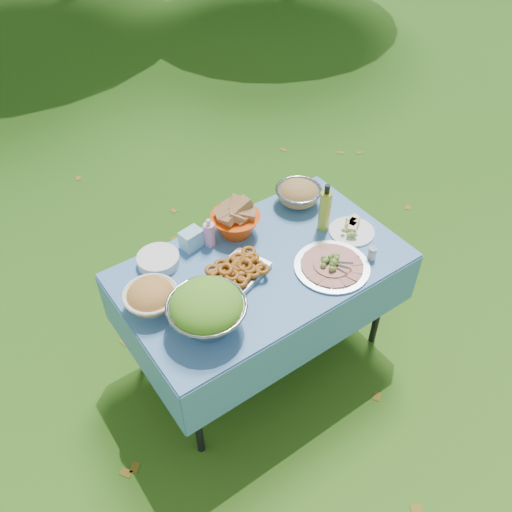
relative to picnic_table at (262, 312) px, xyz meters
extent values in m
plane|color=#0B3A0A|center=(0.00, 0.00, -0.38)|extent=(80.00, 80.00, 0.00)
cube|color=#84C8FF|center=(0.00, 0.00, 0.00)|extent=(1.46, 0.86, 0.76)
cylinder|color=white|center=(-0.43, 0.31, 0.41)|extent=(0.26, 0.26, 0.05)
cube|color=#91D0E5|center=(-0.22, 0.33, 0.43)|extent=(0.13, 0.10, 0.10)
cylinder|color=#FD9ECD|center=(-0.14, 0.28, 0.46)|extent=(0.08, 0.08, 0.17)
cube|color=#B5B6BB|center=(-0.15, 0.00, 0.42)|extent=(0.35, 0.30, 0.07)
cylinder|color=#A9ADB0|center=(0.28, -0.23, 0.42)|extent=(0.39, 0.39, 0.09)
cylinder|color=#A7B92C|center=(0.44, 0.04, 0.52)|extent=(0.07, 0.07, 0.29)
cylinder|color=white|center=(0.54, -0.08, 0.41)|extent=(0.32, 0.32, 0.07)
cylinder|color=silver|center=(0.49, -0.29, 0.42)|extent=(0.06, 0.06, 0.07)
camera|label=1|loc=(-1.17, -1.59, 2.34)|focal=38.00mm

